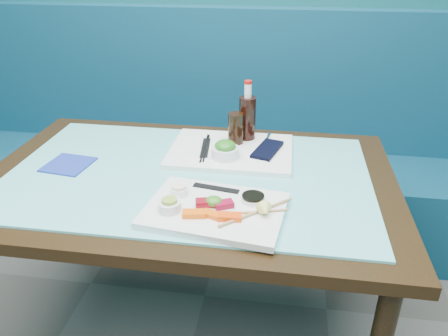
# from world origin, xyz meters

# --- Properties ---
(booth_bench) EXTENTS (3.00, 0.56, 1.17)m
(booth_bench) POSITION_xyz_m (0.00, 2.29, 0.37)
(booth_bench) COLOR navy
(booth_bench) RESTS_ON ground
(dining_table) EXTENTS (1.40, 0.90, 0.75)m
(dining_table) POSITION_xyz_m (0.00, 1.45, 0.67)
(dining_table) COLOR black
(dining_table) RESTS_ON ground
(glass_top) EXTENTS (1.22, 0.76, 0.01)m
(glass_top) POSITION_xyz_m (0.00, 1.45, 0.75)
(glass_top) COLOR #66CCCD
(glass_top) RESTS_ON dining_table
(sashimi_plate) EXTENTS (0.43, 0.33, 0.02)m
(sashimi_plate) POSITION_xyz_m (0.13, 1.22, 0.77)
(sashimi_plate) COLOR white
(sashimi_plate) RESTS_ON glass_top
(salmon_left) EXTENTS (0.07, 0.04, 0.02)m
(salmon_left) POSITION_xyz_m (0.08, 1.17, 0.79)
(salmon_left) COLOR #FF610A
(salmon_left) RESTS_ON sashimi_plate
(salmon_mid) EXTENTS (0.06, 0.04, 0.01)m
(salmon_mid) POSITION_xyz_m (0.13, 1.17, 0.79)
(salmon_mid) COLOR #FE5D0A
(salmon_mid) RESTS_ON sashimi_plate
(salmon_right) EXTENTS (0.07, 0.04, 0.02)m
(salmon_right) POSITION_xyz_m (0.18, 1.17, 0.79)
(salmon_right) COLOR #FF470A
(salmon_right) RESTS_ON sashimi_plate
(tuna_left) EXTENTS (0.06, 0.05, 0.02)m
(tuna_left) POSITION_xyz_m (0.10, 1.23, 0.79)
(tuna_left) COLOR maroon
(tuna_left) RESTS_ON sashimi_plate
(tuna_right) EXTENTS (0.06, 0.05, 0.02)m
(tuna_right) POSITION_xyz_m (0.16, 1.23, 0.79)
(tuna_right) COLOR maroon
(tuna_right) RESTS_ON sashimi_plate
(seaweed_garnish) EXTENTS (0.06, 0.06, 0.03)m
(seaweed_garnish) POSITION_xyz_m (0.13, 1.23, 0.79)
(seaweed_garnish) COLOR #3A7B1C
(seaweed_garnish) RESTS_ON sashimi_plate
(ramekin_wasabi) EXTENTS (0.07, 0.07, 0.03)m
(ramekin_wasabi) POSITION_xyz_m (0.01, 1.19, 0.79)
(ramekin_wasabi) COLOR white
(ramekin_wasabi) RESTS_ON sashimi_plate
(wasabi_fill) EXTENTS (0.06, 0.06, 0.01)m
(wasabi_fill) POSITION_xyz_m (0.01, 1.19, 0.81)
(wasabi_fill) COLOR #84AE38
(wasabi_fill) RESTS_ON ramekin_wasabi
(ramekin_ginger) EXTENTS (0.05, 0.05, 0.02)m
(ramekin_ginger) POSITION_xyz_m (0.01, 1.28, 0.79)
(ramekin_ginger) COLOR white
(ramekin_ginger) RESTS_ON sashimi_plate
(ginger_fill) EXTENTS (0.05, 0.05, 0.01)m
(ginger_fill) POSITION_xyz_m (0.01, 1.28, 0.80)
(ginger_fill) COLOR #FFE3D1
(ginger_fill) RESTS_ON ramekin_ginger
(soy_dish) EXTENTS (0.09, 0.09, 0.01)m
(soy_dish) POSITION_xyz_m (0.24, 1.27, 0.79)
(soy_dish) COLOR white
(soy_dish) RESTS_ON sashimi_plate
(soy_fill) EXTENTS (0.07, 0.07, 0.01)m
(soy_fill) POSITION_xyz_m (0.24, 1.27, 0.80)
(soy_fill) COLOR black
(soy_fill) RESTS_ON soy_dish
(lemon_wedge) EXTENTS (0.05, 0.04, 0.04)m
(lemon_wedge) POSITION_xyz_m (0.28, 1.19, 0.80)
(lemon_wedge) COLOR #F1F072
(lemon_wedge) RESTS_ON sashimi_plate
(chopstick_sleeve) EXTENTS (0.15, 0.05, 0.00)m
(chopstick_sleeve) POSITION_xyz_m (0.12, 1.33, 0.78)
(chopstick_sleeve) COLOR black
(chopstick_sleeve) RESTS_ON sashimi_plate
(wooden_chopstick_a) EXTENTS (0.20, 0.06, 0.01)m
(wooden_chopstick_a) POSITION_xyz_m (0.24, 1.21, 0.78)
(wooden_chopstick_a) COLOR #AE8251
(wooden_chopstick_a) RESTS_ON sashimi_plate
(wooden_chopstick_b) EXTENTS (0.19, 0.18, 0.01)m
(wooden_chopstick_b) POSITION_xyz_m (0.25, 1.21, 0.78)
(wooden_chopstick_b) COLOR #A7854E
(wooden_chopstick_b) RESTS_ON sashimi_plate
(serving_tray) EXTENTS (0.45, 0.34, 0.02)m
(serving_tray) POSITION_xyz_m (0.12, 1.63, 0.77)
(serving_tray) COLOR white
(serving_tray) RESTS_ON glass_top
(paper_placemat) EXTENTS (0.31, 0.23, 0.00)m
(paper_placemat) POSITION_xyz_m (0.12, 1.63, 0.78)
(paper_placemat) COLOR white
(paper_placemat) RESTS_ON serving_tray
(seaweed_bowl) EXTENTS (0.12, 0.12, 0.04)m
(seaweed_bowl) POSITION_xyz_m (0.11, 1.56, 0.79)
(seaweed_bowl) COLOR white
(seaweed_bowl) RESTS_ON serving_tray
(seaweed_salad) EXTENTS (0.10, 0.10, 0.04)m
(seaweed_salad) POSITION_xyz_m (0.11, 1.56, 0.82)
(seaweed_salad) COLOR #26761B
(seaweed_salad) RESTS_ON seaweed_bowl
(cola_glass) EXTENTS (0.06, 0.06, 0.12)m
(cola_glass) POSITION_xyz_m (0.13, 1.69, 0.83)
(cola_glass) COLOR black
(cola_glass) RESTS_ON serving_tray
(navy_pouch) EXTENTS (0.12, 0.18, 0.01)m
(navy_pouch) POSITION_xyz_m (0.26, 1.63, 0.78)
(navy_pouch) COLOR black
(navy_pouch) RESTS_ON serving_tray
(fork) EXTENTS (0.02, 0.10, 0.01)m
(fork) POSITION_xyz_m (0.25, 1.74, 0.78)
(fork) COLOR silver
(fork) RESTS_ON serving_tray
(black_chopstick_a) EXTENTS (0.02, 0.24, 0.01)m
(black_chopstick_a) POSITION_xyz_m (0.02, 1.62, 0.78)
(black_chopstick_a) COLOR black
(black_chopstick_a) RESTS_ON serving_tray
(black_chopstick_b) EXTENTS (0.03, 0.23, 0.01)m
(black_chopstick_b) POSITION_xyz_m (0.03, 1.62, 0.78)
(black_chopstick_b) COLOR black
(black_chopstick_b) RESTS_ON serving_tray
(tray_sleeve) EXTENTS (0.05, 0.17, 0.00)m
(tray_sleeve) POSITION_xyz_m (0.03, 1.62, 0.78)
(tray_sleeve) COLOR black
(tray_sleeve) RESTS_ON serving_tray
(cola_bottle_body) EXTENTS (0.07, 0.07, 0.18)m
(cola_bottle_body) POSITION_xyz_m (0.17, 1.74, 0.85)
(cola_bottle_body) COLOR black
(cola_bottle_body) RESTS_ON glass_top
(cola_bottle_neck) EXTENTS (0.04, 0.04, 0.05)m
(cola_bottle_neck) POSITION_xyz_m (0.17, 1.74, 0.97)
(cola_bottle_neck) COLOR white
(cola_bottle_neck) RESTS_ON cola_bottle_body
(cola_bottle_cap) EXTENTS (0.03, 0.03, 0.01)m
(cola_bottle_cap) POSITION_xyz_m (0.17, 1.74, 1.00)
(cola_bottle_cap) COLOR red
(cola_bottle_cap) RESTS_ON cola_bottle_neck
(blue_napkin) EXTENTS (0.17, 0.17, 0.01)m
(blue_napkin) POSITION_xyz_m (-0.43, 1.45, 0.76)
(blue_napkin) COLOR navy
(blue_napkin) RESTS_ON glass_top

